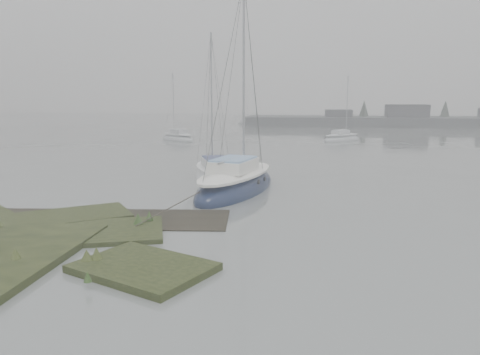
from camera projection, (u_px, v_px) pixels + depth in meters
ground at (251, 147)px, 42.46m from camera, size 160.00×160.00×0.00m
far_shoreline at (452, 121)px, 69.92m from camera, size 60.00×8.00×4.15m
sailboat_main at (236, 185)px, 22.93m from camera, size 4.39×8.20×11.02m
sailboat_white at (215, 176)px, 25.85m from camera, size 4.10×6.47×8.69m
sailboat_far_a at (178, 138)px, 49.18m from camera, size 5.05×4.89×7.47m
sailboat_far_b at (342, 138)px, 48.71m from camera, size 4.77×4.85×7.23m
sailboat_far_c at (250, 123)px, 75.96m from camera, size 4.76×2.95×6.38m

